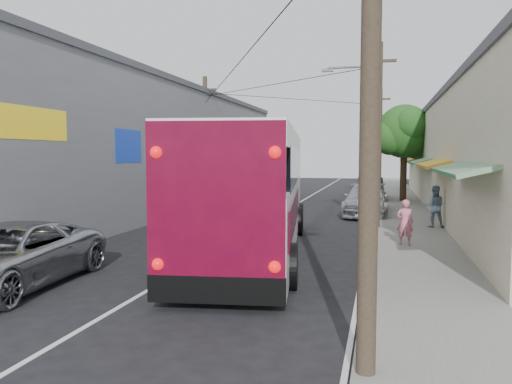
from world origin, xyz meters
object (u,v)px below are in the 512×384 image
(pedestrian_far, at_px, (434,206))
(pedestrian_near, at_px, (405,222))
(parked_car_mid, at_px, (368,196))
(coach_bus, at_px, (254,190))
(jeepney, at_px, (8,256))
(parked_car_far, at_px, (370,189))
(parked_suv, at_px, (366,200))

(pedestrian_far, bearing_deg, pedestrian_near, 74.86)
(parked_car_mid, bearing_deg, coach_bus, -109.44)
(parked_car_mid, relative_size, pedestrian_near, 3.07)
(jeepney, distance_m, pedestrian_far, 16.61)
(jeepney, height_order, pedestrian_near, pedestrian_near)
(jeepney, distance_m, parked_car_far, 27.41)
(parked_car_mid, bearing_deg, parked_suv, -95.05)
(coach_bus, distance_m, jeepney, 7.81)
(parked_car_mid, xyz_separation_m, pedestrian_near, (1.59, -11.67, 0.08))
(parked_car_far, bearing_deg, pedestrian_near, -88.29)
(coach_bus, height_order, parked_car_far, coach_bus)
(coach_bus, height_order, jeepney, coach_bus)
(pedestrian_near, height_order, pedestrian_far, pedestrian_far)
(coach_bus, xyz_separation_m, parked_suv, (3.40, 10.83, -1.24))
(parked_suv, bearing_deg, pedestrian_near, -79.61)
(parked_car_far, bearing_deg, pedestrian_far, -80.93)
(parked_suv, relative_size, pedestrian_far, 3.12)
(coach_bus, bearing_deg, parked_car_mid, 67.64)
(coach_bus, distance_m, parked_car_far, 20.37)
(parked_suv, height_order, pedestrian_near, pedestrian_near)
(parked_suv, height_order, parked_car_far, parked_suv)
(jeepney, distance_m, parked_suv, 18.79)
(jeepney, relative_size, pedestrian_far, 3.12)
(coach_bus, distance_m, parked_car_mid, 13.74)
(parked_car_far, height_order, pedestrian_near, pedestrian_near)
(coach_bus, height_order, parked_car_mid, coach_bus)
(parked_car_mid, xyz_separation_m, parked_car_far, (0.00, 6.79, -0.01))
(parked_suv, xyz_separation_m, pedestrian_far, (3.00, -4.57, 0.20))
(parked_car_far, bearing_deg, parked_car_mid, -93.21)
(coach_bus, height_order, pedestrian_far, coach_bus)
(jeepney, xyz_separation_m, parked_car_mid, (8.01, 19.43, 0.05))
(jeepney, height_order, parked_suv, parked_suv)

